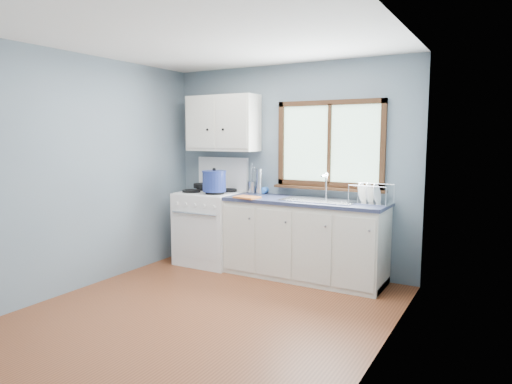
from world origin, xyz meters
The scene contains 19 objects.
floor centered at (0.00, 0.00, -0.01)m, with size 3.20×3.60×0.02m, color brown.
ceiling centered at (0.00, 0.00, 2.51)m, with size 3.20×3.60×0.02m, color white.
wall_back centered at (0.00, 1.81, 1.25)m, with size 3.20×0.02×2.50m, color slate.
wall_front centered at (0.00, -1.81, 1.25)m, with size 3.20×0.02×2.50m, color slate.
wall_left centered at (-1.61, 0.00, 1.25)m, with size 0.02×3.60×2.50m, color slate.
wall_right centered at (1.61, 0.00, 1.25)m, with size 0.02×3.60×2.50m, color slate.
gas_range centered at (-0.95, 1.47, 0.49)m, with size 0.76×0.69×1.36m.
base_cabinets centered at (0.36, 1.49, 0.41)m, with size 1.85×0.60×0.88m.
countertop centered at (0.36, 1.49, 0.90)m, with size 1.89×0.64×0.04m, color #212740.
sink centered at (0.54, 1.49, 0.86)m, with size 0.84×0.46×0.44m.
window centered at (0.54, 1.77, 1.48)m, with size 1.36×0.10×1.03m.
upper_cabinets centered at (-0.85, 1.63, 1.80)m, with size 0.95×0.35×0.70m.
skillet centered at (-1.15, 1.61, 0.99)m, with size 0.41×0.28×0.05m.
stockpot centered at (-0.79, 1.33, 1.09)m, with size 0.35×0.35×0.29m.
utensil_crock centered at (-0.45, 1.69, 1.00)m, with size 0.13×0.13×0.38m.
thermos centered at (-0.33, 1.65, 1.08)m, with size 0.07×0.07×0.32m, color silver.
soap_bottle centered at (-0.29, 1.66, 1.03)m, with size 0.09×0.09×0.23m, color blue.
dish_towel centered at (-0.28, 1.26, 0.93)m, with size 0.27×0.20×0.02m, color #C6682D.
dish_rack centered at (1.09, 1.55, 0.98)m, with size 0.44×0.34×0.22m.
Camera 1 is at (2.42, -3.27, 1.64)m, focal length 32.00 mm.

